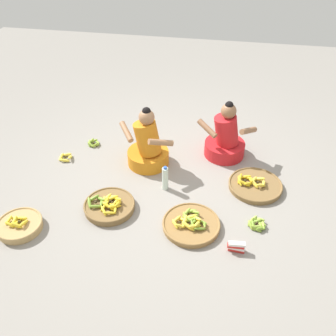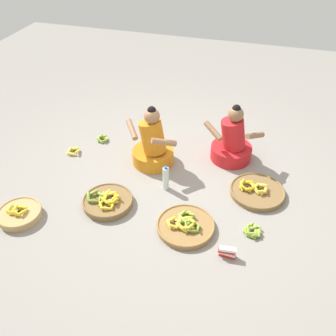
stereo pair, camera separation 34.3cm
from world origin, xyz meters
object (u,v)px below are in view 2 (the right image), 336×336
Objects in this scene: banana_basket_mid_right at (108,201)px; packet_carton_stack at (227,252)px; vendor_woman_behind at (232,142)px; banana_basket_front_right at (257,191)px; water_bottle at (166,178)px; loose_bananas_front_left at (252,231)px; banana_basket_near_vendor at (20,214)px; loose_bananas_front_center at (74,151)px; vendor_woman_front at (153,146)px; banana_basket_near_bicycle at (185,225)px; loose_bananas_mid_left at (103,139)px.

banana_basket_mid_right is 1.43m from packet_carton_stack.
vendor_woman_behind is 1.73m from banana_basket_mid_right.
banana_basket_mid_right is at bearing -157.70° from banana_basket_front_right.
banana_basket_front_right is 1.98× the size of water_bottle.
banana_basket_mid_right is 1.59m from loose_bananas_front_left.
banana_basket_near_vendor is at bearing -146.93° from water_bottle.
loose_bananas_front_center is at bearing -167.04° from vendor_woman_behind.
vendor_woman_front is 1.70× the size of banana_basket_near_vendor.
loose_bananas_front_center is (-0.83, 0.79, -0.02)m from banana_basket_mid_right.
banana_basket_near_bicycle is at bearing -6.46° from banana_basket_mid_right.
banana_basket_near_vendor is 1.23m from loose_bananas_front_center.
vendor_woman_front is 0.89m from loose_bananas_mid_left.
banana_basket_front_right reaches higher than loose_bananas_front_center.
vendor_woman_front is at bearing 5.51° from loose_bananas_front_center.
water_bottle is at bearing 124.34° from banana_basket_near_bicycle.
banana_basket_front_right is at bearing 48.75° from banana_basket_near_bicycle.
packet_carton_stack is (1.97, -1.50, 0.03)m from loose_bananas_mid_left.
banana_basket_mid_right is (-0.24, -0.89, -0.20)m from vendor_woman_front.
loose_bananas_front_left is 0.72× the size of water_bottle.
loose_bananas_front_center is at bearing 176.66° from banana_basket_front_right.
vendor_woman_behind is 1.31m from loose_bananas_front_left.
vendor_woman_behind is 4.13× the size of loose_bananas_mid_left.
loose_bananas_front_center reaches higher than loose_bananas_mid_left.
packet_carton_stack is (0.21, -1.59, -0.19)m from vendor_woman_behind.
banana_basket_near_vendor reaches higher than loose_bananas_front_center.
banana_basket_near_vendor is 2.51× the size of loose_bananas_mid_left.
vendor_woman_behind is at bearing 2.92° from loose_bananas_mid_left.
banana_basket_mid_right is 0.93× the size of banana_basket_near_bicycle.
vendor_woman_behind reaches higher than banana_basket_near_bicycle.
loose_bananas_front_center is 0.81× the size of loose_bananas_front_left.
banana_basket_mid_right is 0.94m from banana_basket_near_vendor.
vendor_woman_front is at bearing 124.25° from water_bottle.
loose_bananas_front_left is at bearing 10.95° from banana_basket_near_vendor.
vendor_woman_behind is 1.03m from water_bottle.
banana_basket_near_vendor reaches higher than banana_basket_mid_right.
vendor_woman_behind reaches higher than water_bottle.
loose_bananas_front_left reaches higher than loose_bananas_mid_left.
packet_carton_stack is at bearing -100.65° from banana_basket_front_right.
banana_basket_near_bicycle reaches higher than loose_bananas_front_left.
banana_basket_mid_right is at bearing -63.31° from loose_bananas_mid_left.
vendor_woman_behind is 1.65× the size of banana_basket_near_vendor.
vendor_woman_behind is 1.77m from loose_bananas_mid_left.
loose_bananas_mid_left is at bearing 147.63° from water_bottle.
banana_basket_near_vendor is 0.75× the size of banana_basket_front_right.
water_bottle is (-1.03, -0.20, 0.11)m from banana_basket_front_right.
loose_bananas_front_left is (0.02, -0.62, -0.01)m from banana_basket_front_right.
vendor_woman_behind is 1.28× the size of banana_basket_near_bicycle.
water_bottle is at bearing 158.12° from loose_bananas_front_left.
water_bottle is (1.36, 0.89, 0.10)m from banana_basket_near_vendor.
loose_bananas_front_left is at bearing -71.32° from vendor_woman_behind.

